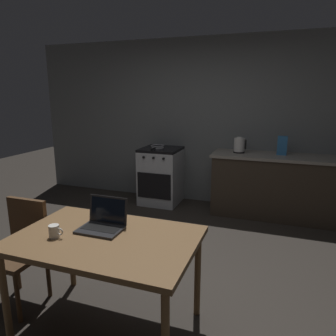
{
  "coord_description": "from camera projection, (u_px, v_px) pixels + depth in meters",
  "views": [
    {
      "loc": [
        1.16,
        -2.55,
        1.73
      ],
      "look_at": [
        -0.0,
        0.7,
        0.91
      ],
      "focal_mm": 33.59,
      "sensor_mm": 36.0,
      "label": 1
    }
  ],
  "objects": [
    {
      "name": "back_wall",
      "position": [
        222.0,
        123.0,
        4.88
      ],
      "size": [
        6.4,
        0.1,
        2.57
      ],
      "primitive_type": "cube",
      "color": "slate",
      "rests_on": "ground_plane"
    },
    {
      "name": "laptop",
      "position": [
        103.0,
        223.0,
        2.34
      ],
      "size": [
        0.32,
        0.26,
        0.23
      ],
      "rotation": [
        0.0,
        0.0,
        0.1
      ],
      "color": "#232326",
      "rests_on": "dining_table"
    },
    {
      "name": "coffee_mug",
      "position": [
        54.0,
        231.0,
        2.2
      ],
      "size": [
        0.11,
        0.07,
        0.09
      ],
      "color": "silver",
      "rests_on": "dining_table"
    },
    {
      "name": "cereal_box",
      "position": [
        282.0,
        146.0,
        4.35
      ],
      "size": [
        0.13,
        0.05,
        0.27
      ],
      "color": "#3372B2",
      "rests_on": "kitchen_counter"
    },
    {
      "name": "ground_plane",
      "position": [
        144.0,
        273.0,
        3.11
      ],
      "size": [
        12.0,
        12.0,
        0.0
      ],
      "primitive_type": "plane",
      "color": "#2D2823"
    },
    {
      "name": "frying_pan",
      "position": [
        157.0,
        147.0,
        4.92
      ],
      "size": [
        0.22,
        0.39,
        0.05
      ],
      "color": "gray",
      "rests_on": "stove_oven"
    },
    {
      "name": "chair",
      "position": [
        21.0,
        245.0,
        2.61
      ],
      "size": [
        0.4,
        0.4,
        0.87
      ],
      "rotation": [
        0.0,
        0.0,
        -0.35
      ],
      "color": "#4C331E",
      "rests_on": "ground_plane"
    },
    {
      "name": "electric_kettle",
      "position": [
        239.0,
        145.0,
        4.52
      ],
      "size": [
        0.18,
        0.16,
        0.23
      ],
      "color": "black",
      "rests_on": "kitchen_counter"
    },
    {
      "name": "kitchen_counter",
      "position": [
        289.0,
        187.0,
        4.42
      ],
      "size": [
        2.16,
        0.64,
        0.9
      ],
      "color": "#382D23",
      "rests_on": "ground_plane"
    },
    {
      "name": "stove_oven",
      "position": [
        161.0,
        176.0,
        5.04
      ],
      "size": [
        0.6,
        0.62,
        0.9
      ],
      "color": "#B7BABF",
      "rests_on": "ground_plane"
    },
    {
      "name": "dining_table",
      "position": [
        105.0,
        246.0,
        2.24
      ],
      "size": [
        1.3,
        0.86,
        0.74
      ],
      "color": "brown",
      "rests_on": "ground_plane"
    }
  ]
}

